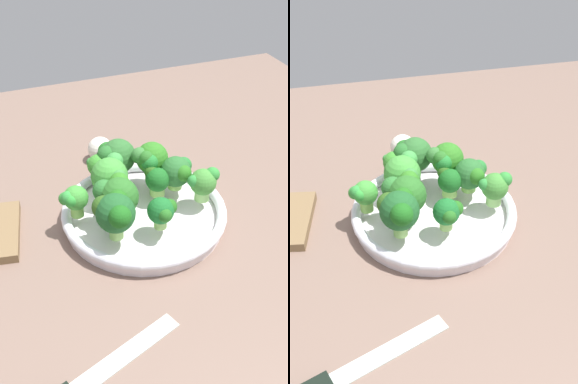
# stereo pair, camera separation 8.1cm
# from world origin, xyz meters

# --- Properties ---
(ground_plane) EXTENTS (1.30, 1.30, 0.03)m
(ground_plane) POSITION_xyz_m (0.00, 0.00, -0.01)
(ground_plane) COLOR #795F53
(bowl) EXTENTS (0.29, 0.29, 0.03)m
(bowl) POSITION_xyz_m (-0.01, 0.02, 0.02)
(bowl) COLOR white
(bowl) RESTS_ON ground_plane
(broccoli_floret_0) EXTENTS (0.07, 0.08, 0.08)m
(broccoli_floret_0) POSITION_xyz_m (-0.08, -0.04, 0.08)
(broccoli_floret_0) COLOR #8FC861
(broccoli_floret_0) RESTS_ON bowl
(broccoli_floret_1) EXTENTS (0.07, 0.07, 0.08)m
(broccoli_floret_1) POSITION_xyz_m (-0.06, 0.01, 0.08)
(broccoli_floret_1) COLOR #A0CA6C
(broccoli_floret_1) RESTS_ON bowl
(broccoli_floret_2) EXTENTS (0.05, 0.05, 0.06)m
(broccoli_floret_2) POSITION_xyz_m (0.00, -0.05, 0.06)
(broccoli_floret_2) COLOR #85B757
(broccoli_floret_2) RESTS_ON bowl
(broccoli_floret_3) EXTENTS (0.07, 0.07, 0.07)m
(broccoli_floret_3) POSITION_xyz_m (-0.05, 0.07, 0.07)
(broccoli_floret_3) COLOR #9CDA74
(broccoli_floret_3) RESTS_ON bowl
(broccoli_floret_4) EXTENTS (0.05, 0.04, 0.06)m
(broccoli_floret_4) POSITION_xyz_m (-0.12, 0.03, 0.07)
(broccoli_floret_4) COLOR #7CBB4E
(broccoli_floret_4) RESTS_ON bowl
(broccoli_floret_5) EXTENTS (0.05, 0.05, 0.05)m
(broccoli_floret_5) POSITION_xyz_m (0.03, 0.04, 0.06)
(broccoli_floret_5) COLOR #81B752
(broccoli_floret_5) RESTS_ON bowl
(broccoli_floret_6) EXTENTS (0.07, 0.07, 0.07)m
(broccoli_floret_6) POSITION_xyz_m (-0.02, 0.13, 0.07)
(broccoli_floret_6) COLOR #7DB154
(broccoli_floret_6) RESTS_ON bowl
(broccoli_floret_7) EXTENTS (0.07, 0.07, 0.08)m
(broccoli_floret_7) POSITION_xyz_m (0.03, 0.08, 0.08)
(broccoli_floret_7) COLOR #89C659
(broccoli_floret_7) RESTS_ON bowl
(broccoli_floret_8) EXTENTS (0.06, 0.06, 0.06)m
(broccoli_floret_8) POSITION_xyz_m (0.07, 0.05, 0.07)
(broccoli_floret_8) COLOR #96D761
(broccoli_floret_8) RESTS_ON bowl
(broccoli_floret_9) EXTENTS (0.06, 0.05, 0.06)m
(broccoli_floret_9) POSITION_xyz_m (0.10, -0.00, 0.07)
(broccoli_floret_9) COLOR #96D972
(broccoli_floret_9) RESTS_ON bowl
(broccoli_floret_10) EXTENTS (0.04, 0.04, 0.06)m
(broccoli_floret_10) POSITION_xyz_m (-0.06, 0.12, 0.07)
(broccoli_floret_10) COLOR #8FCB59
(broccoli_floret_10) RESTS_ON bowl
(garlic_bulb) EXTENTS (0.05, 0.05, 0.05)m
(garlic_bulb) POSITION_xyz_m (-0.02, 0.24, 0.03)
(garlic_bulb) COLOR silver
(garlic_bulb) RESTS_ON ground_plane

